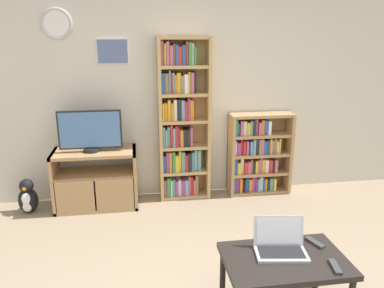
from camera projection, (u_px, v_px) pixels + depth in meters
The scene contains 10 objects.
wall_back at pixel (179, 90), 4.46m from camera, with size 6.13×0.09×2.60m.
tv_stand at pixel (96, 179), 4.30m from camera, with size 0.93×0.46×0.68m.
television at pixel (90, 131), 4.13m from camera, with size 0.69×0.18×0.47m.
bookshelf_tall at pixel (182, 123), 4.42m from camera, with size 0.60×0.25×1.92m.
bookshelf_short at pixel (256, 155), 4.67m from camera, with size 0.77×0.26×1.02m.
coffee_table at pixel (284, 265), 2.59m from camera, with size 0.84×0.54×0.46m.
laptop at pixel (280, 244), 2.64m from camera, with size 0.39×0.30×0.23m.
remote_near_laptop at pixel (335, 267), 2.46m from camera, with size 0.07×0.17×0.02m.
remote_far_from_laptop at pixel (315, 243), 2.74m from camera, with size 0.10×0.17×0.02m.
penguin_figurine at pixel (28, 198), 4.19m from camera, with size 0.21×0.19×0.40m.
Camera 1 is at (-0.52, -2.01, 1.94)m, focal length 35.00 mm.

